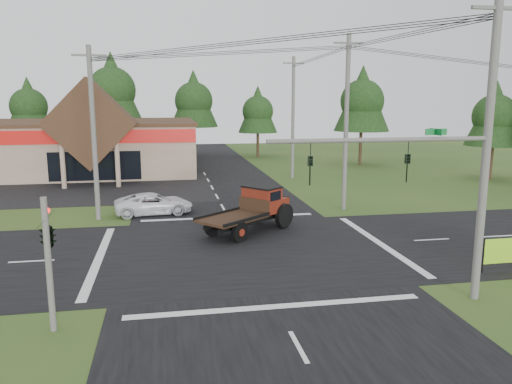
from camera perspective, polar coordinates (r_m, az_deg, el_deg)
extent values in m
plane|color=#2B4E1C|center=(24.87, -1.17, -6.66)|extent=(120.00, 120.00, 0.00)
cube|color=black|center=(24.86, -1.17, -6.64)|extent=(12.00, 120.00, 0.02)
cube|color=black|center=(24.86, -1.17, -6.64)|extent=(120.00, 12.00, 0.02)
cube|color=black|center=(44.29, -23.51, 0.13)|extent=(28.00, 14.00, 0.02)
cube|color=gray|center=(55.06, -23.18, 4.64)|extent=(30.00, 15.00, 5.00)
cube|color=#3B2B18|center=(54.89, -23.37, 7.29)|extent=(30.40, 15.40, 0.30)
cube|color=#B1110D|center=(47.63, -25.30, 5.63)|extent=(30.00, 0.12, 1.20)
cube|color=#3B2B18|center=(45.44, -18.35, 7.43)|extent=(7.78, 4.00, 7.78)
cylinder|color=gray|center=(44.40, -21.21, 2.91)|extent=(0.40, 0.40, 4.00)
cylinder|color=gray|center=(43.78, -15.54, 3.14)|extent=(0.40, 0.40, 4.00)
cube|color=black|center=(46.73, -17.91, 2.84)|extent=(8.00, 0.08, 2.60)
cylinder|color=#595651|center=(19.90, 24.39, -1.59)|extent=(0.24, 0.24, 7.00)
cylinder|color=#595651|center=(17.58, 14.16, 5.80)|extent=(8.00, 0.16, 0.16)
imported|color=black|center=(18.11, 16.90, 2.61)|extent=(0.16, 0.20, 1.00)
imported|color=black|center=(16.81, 6.21, 2.42)|extent=(0.16, 0.20, 1.00)
cube|color=#0C6626|center=(18.47, 19.89, 6.48)|extent=(0.80, 0.04, 0.22)
cylinder|color=#595651|center=(17.19, -22.61, -7.76)|extent=(0.20, 0.20, 4.40)
imported|color=black|center=(16.99, -22.82, -2.73)|extent=(0.53, 2.48, 1.00)
sphere|color=#FF0C0C|center=(17.09, -22.77, -1.96)|extent=(0.18, 0.18, 0.18)
cylinder|color=#595651|center=(19.61, 24.83, 4.14)|extent=(0.30, 0.30, 11.00)
cube|color=#595651|center=(19.75, 25.98, 18.39)|extent=(2.00, 0.12, 0.12)
cylinder|color=#595651|center=(31.81, -18.06, 6.24)|extent=(0.30, 0.30, 10.50)
cube|color=#595651|center=(31.84, -18.55, 14.60)|extent=(2.00, 0.12, 0.12)
cylinder|color=#595651|center=(33.61, 10.27, 7.64)|extent=(0.30, 0.30, 11.50)
cube|color=#595651|center=(33.76, 10.57, 16.40)|extent=(2.00, 0.12, 0.12)
cylinder|color=#595651|center=(46.98, 4.24, 8.38)|extent=(0.30, 0.30, 11.20)
cube|color=#595651|center=(47.06, 4.33, 14.48)|extent=(2.00, 0.12, 0.12)
cylinder|color=#332316|center=(67.68, -24.23, 4.88)|extent=(0.36, 0.36, 3.50)
cone|color=black|center=(67.45, -24.56, 9.14)|extent=(5.60, 5.60, 6.60)
sphere|color=black|center=(67.45, -24.54, 8.89)|extent=(4.40, 4.40, 4.40)
cylinder|color=#332316|center=(64.96, -15.86, 5.67)|extent=(0.36, 0.36, 4.55)
cone|color=black|center=(64.78, -16.15, 11.46)|extent=(7.28, 7.28, 8.58)
sphere|color=black|center=(64.77, -16.14, 11.12)|extent=(5.72, 5.72, 5.72)
cylinder|color=#332316|center=(65.79, -7.02, 5.74)|extent=(0.36, 0.36, 3.85)
cone|color=black|center=(65.56, -7.13, 10.58)|extent=(6.16, 6.16, 7.26)
sphere|color=black|center=(65.56, -7.12, 10.29)|extent=(4.84, 4.84, 4.84)
cylinder|color=#332316|center=(64.79, 0.20, 5.43)|extent=(0.36, 0.36, 3.15)
cone|color=black|center=(64.55, 0.20, 9.46)|extent=(5.04, 5.04, 5.94)
sphere|color=black|center=(64.55, 0.20, 9.22)|extent=(3.96, 3.96, 3.96)
cylinder|color=#332316|center=(57.96, 11.84, 4.95)|extent=(0.36, 0.36, 3.85)
cone|color=black|center=(57.71, 12.05, 10.45)|extent=(6.16, 6.16, 7.26)
sphere|color=black|center=(57.71, 12.04, 10.12)|extent=(4.84, 4.84, 4.84)
cylinder|color=#332316|center=(51.35, 25.24, 3.08)|extent=(0.36, 0.36, 3.15)
cone|color=black|center=(51.04, 25.64, 8.14)|extent=(5.04, 5.04, 5.94)
sphere|color=black|center=(51.04, 25.62, 7.84)|extent=(3.96, 3.96, 3.96)
imported|color=white|center=(33.02, -11.61, -1.32)|extent=(5.21, 2.87, 1.38)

